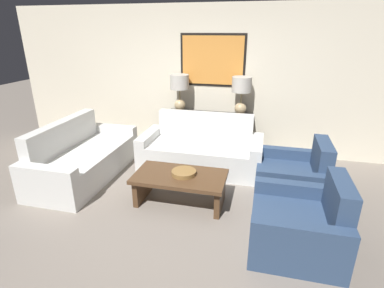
{
  "coord_description": "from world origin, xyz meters",
  "views": [
    {
      "loc": [
        0.97,
        -2.97,
        2.22
      ],
      "look_at": [
        -0.01,
        1.0,
        0.65
      ],
      "focal_mm": 28.0,
      "sensor_mm": 36.0,
      "label": 1
    }
  ],
  "objects_px": {
    "table_lamp_left": "(180,88)",
    "armchair_near_back_wall": "(293,179)",
    "console_table": "(209,133)",
    "decorative_bowl": "(184,173)",
    "couch_by_back_wall": "(201,151)",
    "coffee_table": "(180,182)",
    "couch_by_side": "(83,158)",
    "armchair_near_camera": "(300,225)",
    "table_lamp_right": "(241,90)"
  },
  "relations": [
    {
      "from": "table_lamp_left",
      "to": "coffee_table",
      "type": "xyz_separation_m",
      "value": [
        0.53,
        -1.85,
        -0.91
      ]
    },
    {
      "from": "table_lamp_right",
      "to": "coffee_table",
      "type": "relative_size",
      "value": 0.56
    },
    {
      "from": "armchair_near_back_wall",
      "to": "couch_by_back_wall",
      "type": "bearing_deg",
      "value": 156.18
    },
    {
      "from": "table_lamp_right",
      "to": "armchair_near_camera",
      "type": "height_order",
      "value": "table_lamp_right"
    },
    {
      "from": "couch_by_back_wall",
      "to": "armchair_near_back_wall",
      "type": "relative_size",
      "value": 2.08
    },
    {
      "from": "couch_by_back_wall",
      "to": "armchair_near_back_wall",
      "type": "height_order",
      "value": "couch_by_back_wall"
    },
    {
      "from": "table_lamp_left",
      "to": "armchair_near_back_wall",
      "type": "xyz_separation_m",
      "value": [
        2.01,
        -1.3,
        -0.95
      ]
    },
    {
      "from": "couch_by_back_wall",
      "to": "armchair_near_camera",
      "type": "distance_m",
      "value": 2.26
    },
    {
      "from": "console_table",
      "to": "table_lamp_right",
      "type": "height_order",
      "value": "table_lamp_right"
    },
    {
      "from": "couch_by_side",
      "to": "coffee_table",
      "type": "xyz_separation_m",
      "value": [
        1.73,
        -0.43,
        0.02
      ]
    },
    {
      "from": "table_lamp_right",
      "to": "armchair_near_back_wall",
      "type": "height_order",
      "value": "table_lamp_right"
    },
    {
      "from": "console_table",
      "to": "couch_by_side",
      "type": "distance_m",
      "value": 2.27
    },
    {
      "from": "table_lamp_left",
      "to": "couch_by_side",
      "type": "xyz_separation_m",
      "value": [
        -1.21,
        -1.42,
        -0.93
      ]
    },
    {
      "from": "decorative_bowl",
      "to": "armchair_near_back_wall",
      "type": "xyz_separation_m",
      "value": [
        1.44,
        0.53,
        -0.18
      ]
    },
    {
      "from": "couch_by_side",
      "to": "armchair_near_camera",
      "type": "relative_size",
      "value": 2.08
    },
    {
      "from": "table_lamp_left",
      "to": "decorative_bowl",
      "type": "bearing_deg",
      "value": -72.55
    },
    {
      "from": "couch_by_side",
      "to": "armchair_near_back_wall",
      "type": "distance_m",
      "value": 3.22
    },
    {
      "from": "table_lamp_left",
      "to": "couch_by_back_wall",
      "type": "distance_m",
      "value": 1.27
    },
    {
      "from": "armchair_near_back_wall",
      "to": "coffee_table",
      "type": "bearing_deg",
      "value": -159.73
    },
    {
      "from": "table_lamp_left",
      "to": "table_lamp_right",
      "type": "bearing_deg",
      "value": 0.0
    },
    {
      "from": "coffee_table",
      "to": "armchair_near_back_wall",
      "type": "xyz_separation_m",
      "value": [
        1.48,
        0.55,
        -0.04
      ]
    },
    {
      "from": "console_table",
      "to": "table_lamp_left",
      "type": "relative_size",
      "value": 2.32
    },
    {
      "from": "armchair_near_camera",
      "to": "table_lamp_right",
      "type": "bearing_deg",
      "value": 110.39
    },
    {
      "from": "couch_by_side",
      "to": "coffee_table",
      "type": "bearing_deg",
      "value": -13.9
    },
    {
      "from": "table_lamp_left",
      "to": "table_lamp_right",
      "type": "height_order",
      "value": "same"
    },
    {
      "from": "armchair_near_camera",
      "to": "console_table",
      "type": "bearing_deg",
      "value": 121.19
    },
    {
      "from": "table_lamp_left",
      "to": "couch_by_side",
      "type": "height_order",
      "value": "table_lamp_left"
    },
    {
      "from": "couch_by_back_wall",
      "to": "table_lamp_right",
      "type": "bearing_deg",
      "value": 49.68
    },
    {
      "from": "couch_by_back_wall",
      "to": "coffee_table",
      "type": "relative_size",
      "value": 1.65
    },
    {
      "from": "coffee_table",
      "to": "decorative_bowl",
      "type": "distance_m",
      "value": 0.15
    },
    {
      "from": "console_table",
      "to": "table_lamp_right",
      "type": "distance_m",
      "value": 1.01
    },
    {
      "from": "console_table",
      "to": "couch_by_side",
      "type": "bearing_deg",
      "value": -141.27
    },
    {
      "from": "console_table",
      "to": "armchair_near_back_wall",
      "type": "relative_size",
      "value": 1.65
    },
    {
      "from": "decorative_bowl",
      "to": "couch_by_side",
      "type": "bearing_deg",
      "value": 167.06
    },
    {
      "from": "couch_by_side",
      "to": "armchair_near_camera",
      "type": "xyz_separation_m",
      "value": [
        3.22,
        -0.98,
        -0.02
      ]
    },
    {
      "from": "table_lamp_left",
      "to": "table_lamp_right",
      "type": "distance_m",
      "value": 1.12
    },
    {
      "from": "coffee_table",
      "to": "couch_by_back_wall",
      "type": "bearing_deg",
      "value": 88.38
    },
    {
      "from": "couch_by_back_wall",
      "to": "couch_by_side",
      "type": "relative_size",
      "value": 1.0
    },
    {
      "from": "couch_by_back_wall",
      "to": "decorative_bowl",
      "type": "height_order",
      "value": "couch_by_back_wall"
    },
    {
      "from": "armchair_near_back_wall",
      "to": "couch_by_side",
      "type": "bearing_deg",
      "value": -177.89
    },
    {
      "from": "table_lamp_left",
      "to": "armchair_near_back_wall",
      "type": "height_order",
      "value": "table_lamp_left"
    },
    {
      "from": "table_lamp_right",
      "to": "decorative_bowl",
      "type": "height_order",
      "value": "table_lamp_right"
    },
    {
      "from": "console_table",
      "to": "armchair_near_camera",
      "type": "relative_size",
      "value": 1.65
    },
    {
      "from": "coffee_table",
      "to": "decorative_bowl",
      "type": "xyz_separation_m",
      "value": [
        0.05,
        0.02,
        0.14
      ]
    },
    {
      "from": "coffee_table",
      "to": "armchair_near_camera",
      "type": "distance_m",
      "value": 1.58
    },
    {
      "from": "armchair_near_camera",
      "to": "couch_by_side",
      "type": "bearing_deg",
      "value": 163.11
    },
    {
      "from": "couch_by_side",
      "to": "armchair_near_camera",
      "type": "bearing_deg",
      "value": -16.89
    },
    {
      "from": "console_table",
      "to": "decorative_bowl",
      "type": "bearing_deg",
      "value": -89.54
    },
    {
      "from": "table_lamp_left",
      "to": "armchair_near_camera",
      "type": "xyz_separation_m",
      "value": [
        2.01,
        -2.39,
        -0.95
      ]
    },
    {
      "from": "armchair_near_camera",
      "to": "couch_by_back_wall",
      "type": "bearing_deg",
      "value": 129.88
    }
  ]
}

